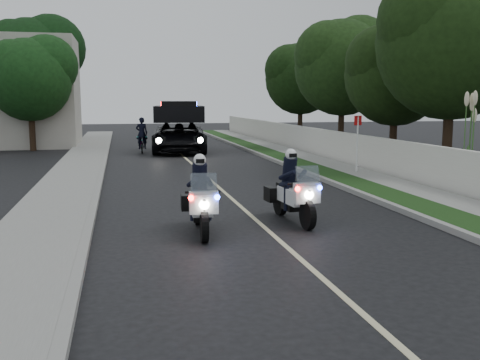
# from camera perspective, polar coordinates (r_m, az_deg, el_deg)

# --- Properties ---
(ground) EXTENTS (120.00, 120.00, 0.00)m
(ground) POSITION_cam_1_polar(r_m,az_deg,el_deg) (13.50, 2.42, -4.79)
(ground) COLOR black
(ground) RESTS_ON ground
(curb_right) EXTENTS (0.20, 60.00, 0.15)m
(curb_right) POSITION_cam_1_polar(r_m,az_deg,el_deg) (24.09, 5.89, 1.11)
(curb_right) COLOR gray
(curb_right) RESTS_ON ground
(grass_verge) EXTENTS (1.20, 60.00, 0.16)m
(grass_verge) POSITION_cam_1_polar(r_m,az_deg,el_deg) (24.32, 7.46, 1.15)
(grass_verge) COLOR #193814
(grass_verge) RESTS_ON ground
(sidewalk_right) EXTENTS (1.40, 60.00, 0.16)m
(sidewalk_right) POSITION_cam_1_polar(r_m,az_deg,el_deg) (24.78, 10.30, 1.22)
(sidewalk_right) COLOR gray
(sidewalk_right) RESTS_ON ground
(property_wall) EXTENTS (0.22, 60.00, 1.50)m
(property_wall) POSITION_cam_1_polar(r_m,az_deg,el_deg) (25.11, 12.45, 2.79)
(property_wall) COLOR beige
(property_wall) RESTS_ON ground
(curb_left) EXTENTS (0.20, 60.00, 0.15)m
(curb_left) POSITION_cam_1_polar(r_m,az_deg,el_deg) (22.94, -13.99, 0.55)
(curb_left) COLOR gray
(curb_left) RESTS_ON ground
(sidewalk_left) EXTENTS (2.00, 60.00, 0.16)m
(sidewalk_left) POSITION_cam_1_polar(r_m,az_deg,el_deg) (23.00, -16.73, 0.47)
(sidewalk_left) COLOR gray
(sidewalk_left) RESTS_ON ground
(building_far) EXTENTS (8.00, 6.00, 7.00)m
(building_far) POSITION_cam_1_polar(r_m,az_deg,el_deg) (39.31, -22.17, 8.29)
(building_far) COLOR #A8A396
(building_far) RESTS_ON ground
(lane_marking) EXTENTS (0.12, 50.00, 0.01)m
(lane_marking) POSITION_cam_1_polar(r_m,az_deg,el_deg) (23.17, -3.80, 0.67)
(lane_marking) COLOR #BFB78C
(lane_marking) RESTS_ON ground
(police_moto_left) EXTENTS (0.88, 2.18, 1.82)m
(police_moto_left) POSITION_cam_1_polar(r_m,az_deg,el_deg) (12.93, -4.01, -5.38)
(police_moto_left) COLOR silver
(police_moto_left) RESTS_ON ground
(police_moto_right) EXTENTS (0.95, 2.22, 1.83)m
(police_moto_right) POSITION_cam_1_polar(r_m,az_deg,el_deg) (14.11, 5.38, -4.25)
(police_moto_right) COLOR silver
(police_moto_right) RESTS_ON ground
(police_suv) EXTENTS (3.65, 6.79, 3.17)m
(police_suv) POSITION_cam_1_polar(r_m,az_deg,el_deg) (32.82, -6.20, 2.86)
(police_suv) COLOR black
(police_suv) RESTS_ON ground
(bicycle) EXTENTS (0.69, 1.84, 0.95)m
(bicycle) POSITION_cam_1_polar(r_m,az_deg,el_deg) (32.94, -9.97, 2.80)
(bicycle) COLOR black
(bicycle) RESTS_ON ground
(cyclist) EXTENTS (0.70, 0.51, 1.84)m
(cyclist) POSITION_cam_1_polar(r_m,az_deg,el_deg) (32.94, -9.97, 2.80)
(cyclist) COLOR black
(cyclist) RESTS_ON ground
(sign_post) EXTENTS (0.49, 0.49, 2.49)m
(sign_post) POSITION_cam_1_polar(r_m,az_deg,el_deg) (23.07, 11.81, 0.47)
(sign_post) COLOR #B70D24
(sign_post) RESTS_ON ground
(pampas_far) EXTENTS (1.64, 1.64, 3.56)m
(pampas_far) POSITION_cam_1_polar(r_m,az_deg,el_deg) (19.52, 22.06, -1.34)
(pampas_far) COLOR beige
(pampas_far) RESTS_ON ground
(tree_right_a) EXTENTS (6.42, 6.42, 10.31)m
(tree_right_a) POSITION_cam_1_polar(r_m,az_deg,el_deg) (24.68, 20.32, 0.63)
(tree_right_a) COLOR #193310
(tree_right_a) RESTS_ON ground
(tree_right_b) EXTENTS (7.58, 7.58, 10.18)m
(tree_right_b) POSITION_cam_1_polar(r_m,az_deg,el_deg) (24.87, 20.23, 0.69)
(tree_right_b) COLOR #1E4115
(tree_right_b) RESTS_ON ground
(tree_right_c) EXTENTS (6.23, 6.23, 8.19)m
(tree_right_c) POSITION_cam_1_polar(r_m,az_deg,el_deg) (28.50, 15.29, 1.80)
(tree_right_c) COLOR black
(tree_right_c) RESTS_ON ground
(tree_right_d) EXTENTS (7.00, 7.00, 9.59)m
(tree_right_d) POSITION_cam_1_polar(r_m,az_deg,el_deg) (34.68, 10.23, 3.06)
(tree_right_d) COLOR #1D3A13
(tree_right_d) RESTS_ON ground
(tree_right_e) EXTENTS (6.82, 6.82, 8.91)m
(tree_right_e) POSITION_cam_1_polar(r_m,az_deg,el_deg) (42.93, 6.13, 4.11)
(tree_right_e) COLOR black
(tree_right_e) RESTS_ON ground
(tree_left_near) EXTENTS (5.02, 5.02, 8.16)m
(tree_left_near) POSITION_cam_1_polar(r_m,az_deg,el_deg) (35.81, -20.38, 2.83)
(tree_left_near) COLOR #153C14
(tree_left_near) RESTS_ON ground
(tree_left_far) EXTENTS (7.65, 7.65, 10.77)m
(tree_left_far) POSITION_cam_1_polar(r_m,az_deg,el_deg) (43.01, -20.10, 3.66)
(tree_left_far) COLOR black
(tree_left_far) RESTS_ON ground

